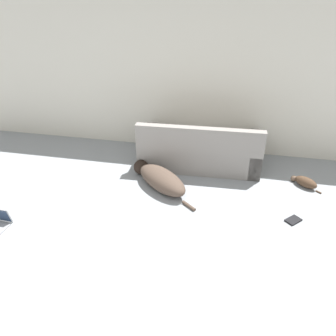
{
  "coord_description": "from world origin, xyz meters",
  "views": [
    {
      "loc": [
        0.95,
        -1.98,
        2.82
      ],
      "look_at": [
        0.18,
        1.73,
        0.66
      ],
      "focal_mm": 35.0,
      "sensor_mm": 36.0,
      "label": 1
    }
  ],
  "objects_px": {
    "dog": "(160,178)",
    "cat": "(305,182)",
    "book_black": "(293,220)",
    "couch": "(200,151)"
  },
  "relations": [
    {
      "from": "couch",
      "to": "dog",
      "type": "height_order",
      "value": "couch"
    },
    {
      "from": "cat",
      "to": "book_black",
      "type": "height_order",
      "value": "cat"
    },
    {
      "from": "couch",
      "to": "book_black",
      "type": "height_order",
      "value": "couch"
    },
    {
      "from": "dog",
      "to": "book_black",
      "type": "xyz_separation_m",
      "value": [
        1.96,
        -0.47,
        -0.14
      ]
    },
    {
      "from": "dog",
      "to": "book_black",
      "type": "bearing_deg",
      "value": -153.27
    },
    {
      "from": "couch",
      "to": "book_black",
      "type": "xyz_separation_m",
      "value": [
        1.44,
        -1.3,
        -0.26
      ]
    },
    {
      "from": "dog",
      "to": "cat",
      "type": "height_order",
      "value": "dog"
    },
    {
      "from": "couch",
      "to": "book_black",
      "type": "bearing_deg",
      "value": 135.82
    },
    {
      "from": "dog",
      "to": "book_black",
      "type": "height_order",
      "value": "dog"
    },
    {
      "from": "couch",
      "to": "cat",
      "type": "height_order",
      "value": "couch"
    }
  ]
}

